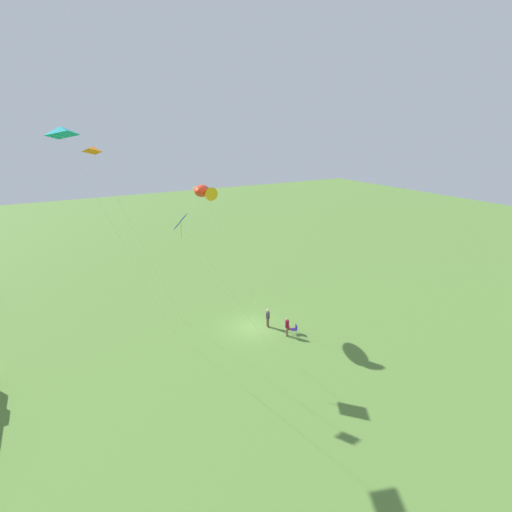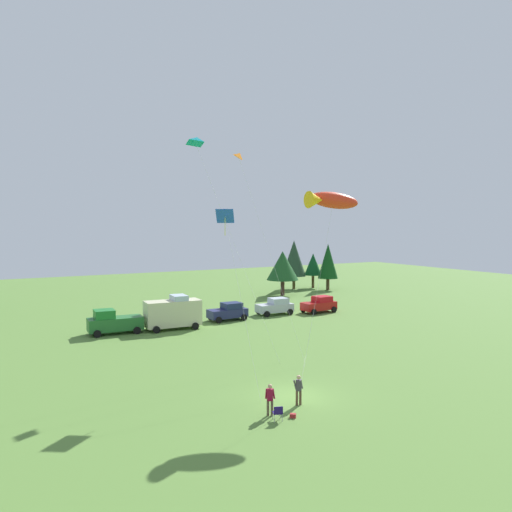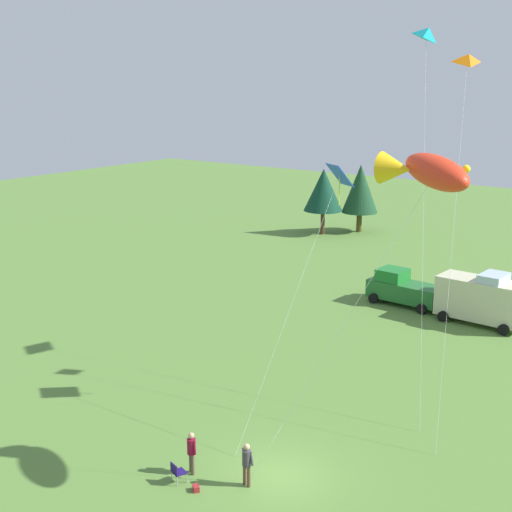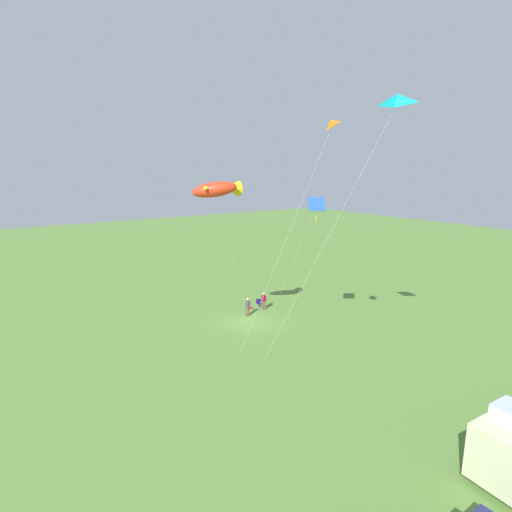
% 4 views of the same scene
% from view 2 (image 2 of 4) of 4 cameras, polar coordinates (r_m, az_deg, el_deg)
% --- Properties ---
extents(ground_plane, '(160.00, 160.00, 0.00)m').
position_cam_2_polar(ground_plane, '(31.18, 4.44, -15.70)').
color(ground_plane, '#557E35').
extents(person_kite_flyer, '(0.62, 0.39, 1.74)m').
position_cam_2_polar(person_kite_flyer, '(29.49, 4.89, -14.75)').
color(person_kite_flyer, brown).
rests_on(person_kite_flyer, ground).
extents(folding_chair, '(0.61, 0.61, 0.82)m').
position_cam_2_polar(folding_chair, '(27.40, 2.51, -17.39)').
color(folding_chair, '#1E1156').
rests_on(folding_chair, ground).
extents(person_spectator, '(0.53, 0.46, 1.74)m').
position_cam_2_polar(person_spectator, '(27.90, 1.61, -15.83)').
color(person_spectator, brown).
rests_on(person_spectator, ground).
extents(backpack_on_grass, '(0.39, 0.37, 0.22)m').
position_cam_2_polar(backpack_on_grass, '(28.01, 4.24, -17.74)').
color(backpack_on_grass, maroon).
rests_on(backpack_on_grass, ground).
extents(truck_green_flatbed, '(5.11, 2.65, 2.34)m').
position_cam_2_polar(truck_green_flatbed, '(49.35, -15.98, -7.28)').
color(truck_green_flatbed, '#24662B').
rests_on(truck_green_flatbed, ground).
extents(van_camper_beige, '(5.52, 2.87, 3.34)m').
position_cam_2_polar(van_camper_beige, '(50.14, -9.47, -6.39)').
color(van_camper_beige, beige).
rests_on(van_camper_beige, ground).
extents(car_navy_hatch, '(4.24, 2.29, 1.89)m').
position_cam_2_polar(car_navy_hatch, '(54.10, -3.18, -6.36)').
color(car_navy_hatch, navy).
rests_on(car_navy_hatch, ground).
extents(car_silver_compact, '(4.26, 2.32, 1.89)m').
position_cam_2_polar(car_silver_compact, '(57.44, 2.23, -5.77)').
color(car_silver_compact, '#B8BDC5').
rests_on(car_silver_compact, ground).
extents(car_red_sedan, '(4.30, 2.41, 1.89)m').
position_cam_2_polar(car_red_sedan, '(59.29, 7.27, -5.50)').
color(car_red_sedan, '#B51816').
rests_on(car_red_sedan, ground).
extents(treeline_distant, '(56.48, 9.49, 7.82)m').
position_cam_2_polar(treeline_distant, '(70.30, -5.32, -1.17)').
color(treeline_distant, '#4D3220').
rests_on(treeline_distant, ground).
extents(kite_large_fish, '(7.10, 5.11, 12.69)m').
position_cam_2_polar(kite_large_fish, '(33.90, 8.37, 6.32)').
color(kite_large_fish, red).
rests_on(kite_large_fish, ground).
extents(kite_delta_teal, '(4.44, 7.97, 17.53)m').
position_cam_2_polar(kite_delta_teal, '(41.63, -6.77, 12.92)').
color(kite_delta_teal, '#0A939C').
rests_on(kite_delta_teal, ground).
extents(kite_diamond_blue, '(1.59, 7.17, 11.37)m').
position_cam_2_polar(kite_diamond_blue, '(34.34, -3.50, 4.19)').
color(kite_diamond_blue, blue).
rests_on(kite_diamond_blue, ground).
extents(kite_delta_orange, '(2.76, 7.06, 16.16)m').
position_cam_2_polar(kite_delta_orange, '(40.70, -1.80, 11.31)').
color(kite_delta_orange, orange).
rests_on(kite_delta_orange, ground).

